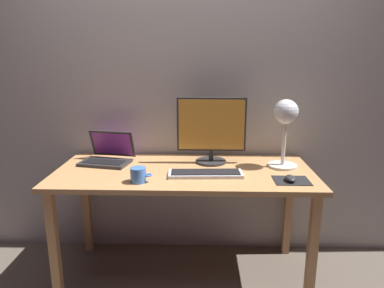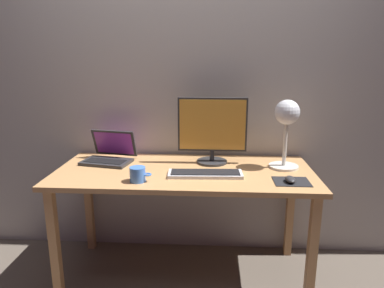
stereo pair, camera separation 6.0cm
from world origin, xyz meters
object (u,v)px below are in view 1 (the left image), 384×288
(laptop, at_px, (109,153))
(mouse, at_px, (290,178))
(monitor, at_px, (211,129))
(desk_lamp, at_px, (285,120))
(keyboard_main, at_px, (206,174))
(coffee_mug, at_px, (139,175))

(laptop, bearing_deg, mouse, -17.32)
(monitor, height_order, desk_lamp, monitor)
(keyboard_main, bearing_deg, monitor, 81.84)
(keyboard_main, height_order, laptop, laptop)
(desk_lamp, bearing_deg, laptop, 176.38)
(keyboard_main, relative_size, mouse, 4.64)
(mouse, xyz_separation_m, coffee_mug, (-0.86, -0.03, 0.02))
(desk_lamp, xyz_separation_m, coffee_mug, (-0.87, -0.31, -0.26))
(desk_lamp, distance_m, mouse, 0.40)
(monitor, height_order, coffee_mug, monitor)
(monitor, distance_m, laptop, 0.71)
(monitor, distance_m, mouse, 0.60)
(keyboard_main, bearing_deg, mouse, -10.82)
(coffee_mug, bearing_deg, mouse, 2.05)
(monitor, height_order, mouse, monitor)
(mouse, relative_size, coffee_mug, 0.77)
(keyboard_main, bearing_deg, desk_lamp, 20.75)
(desk_lamp, distance_m, coffee_mug, 0.96)
(mouse, distance_m, coffee_mug, 0.86)
(monitor, xyz_separation_m, laptop, (-0.69, -0.00, -0.17))
(desk_lamp, xyz_separation_m, mouse, (-0.02, -0.28, -0.29))
(keyboard_main, relative_size, desk_lamp, 1.03)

